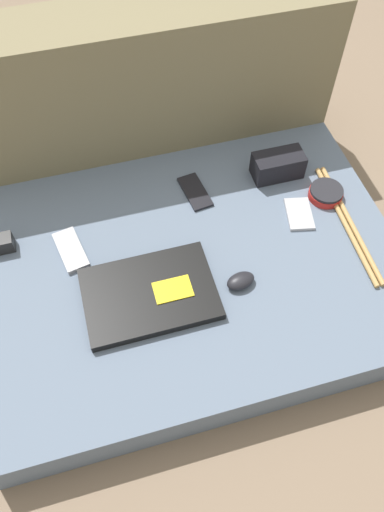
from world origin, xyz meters
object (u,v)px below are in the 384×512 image
(speaker_puck, at_px, (326,193))
(phone_black, at_px, (299,214))
(laptop, at_px, (150,294))
(phone_silver, at_px, (71,250))
(charger_brick, at_px, (3,243))
(camera_pouch, at_px, (278,165))
(computer_mouse, at_px, (241,281))
(phone_small, at_px, (195,192))

(speaker_puck, height_order, phone_black, speaker_puck)
(laptop, bearing_deg, speaker_puck, 18.09)
(phone_silver, relative_size, charger_brick, 2.59)
(camera_pouch, bearing_deg, computer_mouse, -124.17)
(speaker_puck, height_order, phone_silver, speaker_puck)
(computer_mouse, distance_m, charger_brick, 0.60)
(speaker_puck, bearing_deg, phone_silver, 179.61)
(laptop, bearing_deg, computer_mouse, -7.02)
(phone_silver, bearing_deg, phone_small, 5.34)
(camera_pouch, distance_m, charger_brick, 0.76)
(phone_silver, bearing_deg, computer_mouse, -39.47)
(charger_brick, bearing_deg, phone_small, 5.39)
(camera_pouch, bearing_deg, phone_small, -178.90)
(computer_mouse, distance_m, speaker_puck, 0.37)
(speaker_puck, relative_size, charger_brick, 1.74)
(phone_small, bearing_deg, charger_brick, 177.77)
(camera_pouch, height_order, charger_brick, camera_pouch)
(computer_mouse, relative_size, charger_brick, 1.47)
(camera_pouch, bearing_deg, phone_silver, -169.63)
(laptop, bearing_deg, charger_brick, 143.64)
(phone_silver, bearing_deg, camera_pouch, -0.65)
(computer_mouse, xyz_separation_m, charger_brick, (-0.54, 0.26, 0.01))
(phone_small, bearing_deg, phone_black, -39.07)
(phone_small, height_order, camera_pouch, camera_pouch)
(laptop, height_order, speaker_puck, speaker_puck)
(speaker_puck, xyz_separation_m, camera_pouch, (-0.10, 0.11, 0.02))
(phone_black, bearing_deg, phone_silver, -172.37)
(phone_silver, bearing_deg, laptop, -58.90)
(speaker_puck, xyz_separation_m, phone_small, (-0.34, 0.11, -0.01))
(laptop, height_order, camera_pouch, camera_pouch)
(computer_mouse, bearing_deg, camera_pouch, 44.85)
(laptop, xyz_separation_m, charger_brick, (-0.32, 0.24, 0.01))
(speaker_puck, distance_m, phone_small, 0.36)
(phone_black, distance_m, charger_brick, 0.77)
(phone_silver, height_order, camera_pouch, camera_pouch)
(computer_mouse, xyz_separation_m, camera_pouch, (0.21, 0.32, 0.02))
(charger_brick, bearing_deg, phone_black, -7.59)
(phone_silver, distance_m, phone_black, 0.60)
(speaker_puck, distance_m, charger_brick, 0.86)
(speaker_puck, height_order, camera_pouch, camera_pouch)
(camera_pouch, bearing_deg, charger_brick, -175.97)
(phone_small, bearing_deg, camera_pouch, -6.51)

